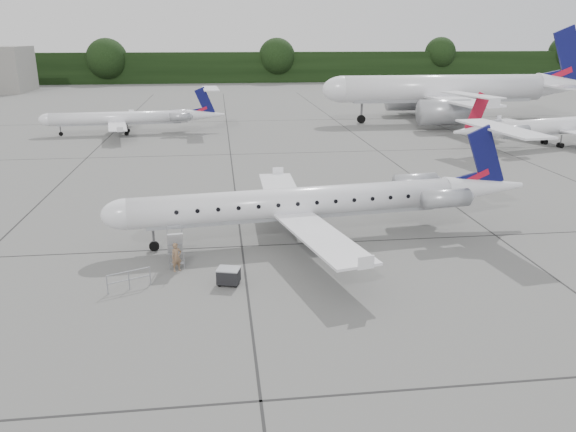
{
  "coord_description": "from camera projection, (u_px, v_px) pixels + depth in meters",
  "views": [
    {
      "loc": [
        -7.13,
        -27.79,
        12.46
      ],
      "look_at": [
        -3.32,
        3.36,
        2.3
      ],
      "focal_mm": 35.0,
      "sensor_mm": 36.0,
      "label": 1
    }
  ],
  "objects": [
    {
      "name": "treeline",
      "position": [
        244.0,
        67.0,
        152.43
      ],
      "size": [
        260.0,
        4.0,
        8.0
      ],
      "primitive_type": "cube",
      "color": "black",
      "rests_on": "ground"
    },
    {
      "name": "ground",
      "position": [
        355.0,
        272.0,
        30.9
      ],
      "size": [
        320.0,
        320.0,
        0.0
      ],
      "primitive_type": "plane",
      "color": "slate",
      "rests_on": "ground"
    },
    {
      "name": "airstair",
      "position": [
        175.0,
        245.0,
        31.92
      ],
      "size": [
        1.1,
        2.34,
        2.11
      ],
      "primitive_type": null,
      "rotation": [
        0.0,
        0.0,
        0.11
      ],
      "color": "white",
      "rests_on": "ground"
    },
    {
      "name": "passenger",
      "position": [
        177.0,
        257.0,
        30.81
      ],
      "size": [
        0.71,
        0.63,
        1.63
      ],
      "primitive_type": "imported",
      "rotation": [
        0.0,
        0.0,
        0.52
      ],
      "color": "brown",
      "rests_on": "ground"
    },
    {
      "name": "main_regional_jet",
      "position": [
        296.0,
        188.0,
        34.88
      ],
      "size": [
        28.31,
        21.83,
        6.75
      ],
      "primitive_type": null,
      "rotation": [
        0.0,
        0.0,
        0.11
      ],
      "color": "white",
      "rests_on": "ground"
    },
    {
      "name": "bg_regional_left",
      "position": [
        119.0,
        112.0,
        72.85
      ],
      "size": [
        23.26,
        17.38,
        5.86
      ],
      "primitive_type": null,
      "rotation": [
        0.0,
        0.0,
        0.06
      ],
      "color": "white",
      "rests_on": "ground"
    },
    {
      "name": "bg_narrowbody",
      "position": [
        443.0,
        75.0,
        82.05
      ],
      "size": [
        38.26,
        27.64,
        13.68
      ],
      "primitive_type": null,
      "rotation": [
        0.0,
        0.0,
        -0.01
      ],
      "color": "white",
      "rests_on": "ground"
    },
    {
      "name": "baggage_cart",
      "position": [
        229.0,
        276.0,
        29.23
      ],
      "size": [
        1.31,
        1.16,
        0.96
      ],
      "primitive_type": null,
      "rotation": [
        0.0,
        0.0,
        -0.27
      ],
      "color": "black",
      "rests_on": "ground"
    },
    {
      "name": "safety_railing",
      "position": [
        129.0,
        280.0,
        28.64
      ],
      "size": [
        2.04,
        0.96,
        1.0
      ],
      "primitive_type": null,
      "rotation": [
        0.0,
        0.0,
        0.42
      ],
      "color": "#94969C",
      "rests_on": "ground"
    },
    {
      "name": "bg_regional_right",
      "position": [
        562.0,
        118.0,
        65.24
      ],
      "size": [
        28.81,
        23.91,
        6.55
      ],
      "primitive_type": null,
      "rotation": [
        0.0,
        0.0,
        3.41
      ],
      "color": "white",
      "rests_on": "ground"
    }
  ]
}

